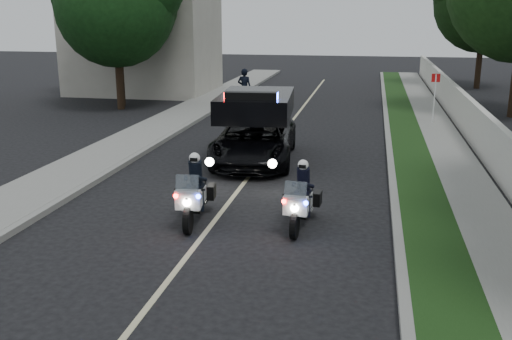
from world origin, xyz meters
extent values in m
plane|color=black|center=(0.00, 0.00, 0.00)|extent=(120.00, 120.00, 0.00)
cube|color=gray|center=(4.10, 10.00, 0.07)|extent=(0.20, 60.00, 0.15)
cube|color=#193814|center=(4.80, 10.00, 0.08)|extent=(1.20, 60.00, 0.16)
cube|color=gray|center=(6.10, 10.00, 0.08)|extent=(1.40, 60.00, 0.16)
cube|color=beige|center=(7.10, 10.00, 0.75)|extent=(0.22, 60.00, 1.50)
cube|color=gray|center=(-4.10, 10.00, 0.07)|extent=(0.20, 60.00, 0.15)
cube|color=gray|center=(-5.20, 10.00, 0.08)|extent=(2.00, 60.00, 0.16)
cube|color=#A8A396|center=(-10.00, 26.00, 3.50)|extent=(8.00, 6.00, 7.00)
cube|color=#BFB78C|center=(0.00, 10.00, 0.00)|extent=(0.12, 50.00, 0.01)
imported|color=black|center=(-0.19, 10.63, 0.00)|extent=(2.84, 5.40, 2.54)
imported|color=black|center=(-2.63, 20.19, 0.00)|extent=(0.70, 1.85, 0.96)
imported|color=black|center=(-2.63, 20.19, 0.00)|extent=(0.72, 0.53, 1.88)
camera|label=1|loc=(3.40, -7.16, 4.62)|focal=40.67mm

